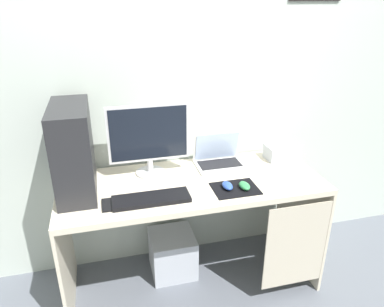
% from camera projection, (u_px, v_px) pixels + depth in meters
% --- Properties ---
extents(ground_plane, '(8.00, 8.00, 0.00)m').
position_uv_depth(ground_plane, '(192.00, 278.00, 2.47)').
color(ground_plane, slate).
extents(wall_back, '(4.00, 0.05, 2.60)m').
position_uv_depth(wall_back, '(178.00, 78.00, 2.26)').
color(wall_back, beige).
rests_on(wall_back, ground_plane).
extents(desk, '(1.57, 0.63, 0.75)m').
position_uv_depth(desk, '(196.00, 202.00, 2.22)').
color(desk, beige).
rests_on(desk, ground_plane).
extents(pc_tower, '(0.20, 0.46, 0.50)m').
position_uv_depth(pc_tower, '(73.00, 150.00, 1.97)').
color(pc_tower, '#232326').
rests_on(pc_tower, desk).
extents(monitor, '(0.49, 0.18, 0.45)m').
position_uv_depth(monitor, '(149.00, 138.00, 2.16)').
color(monitor, silver).
rests_on(monitor, desk).
extents(laptop, '(0.31, 0.22, 0.21)m').
position_uv_depth(laptop, '(219.00, 159.00, 2.35)').
color(laptop, white).
rests_on(laptop, desk).
extents(projector, '(0.20, 0.14, 0.09)m').
position_uv_depth(projector, '(281.00, 152.00, 2.44)').
color(projector, '#B7BCC6').
rests_on(projector, desk).
extents(keyboard, '(0.42, 0.14, 0.02)m').
position_uv_depth(keyboard, '(151.00, 199.00, 1.95)').
color(keyboard, black).
rests_on(keyboard, desk).
extents(mousepad, '(0.26, 0.20, 0.00)m').
position_uv_depth(mousepad, '(235.00, 189.00, 2.08)').
color(mousepad, black).
rests_on(mousepad, desk).
extents(mouse_left, '(0.06, 0.10, 0.03)m').
position_uv_depth(mouse_left, '(227.00, 186.00, 2.07)').
color(mouse_left, '#2D51B2').
rests_on(mouse_left, mousepad).
extents(mouse_right, '(0.06, 0.10, 0.03)m').
position_uv_depth(mouse_right, '(245.00, 186.00, 2.07)').
color(mouse_right, '#338C4C').
rests_on(mouse_right, mousepad).
extents(cell_phone, '(0.07, 0.13, 0.01)m').
position_uv_depth(cell_phone, '(109.00, 205.00, 1.91)').
color(cell_phone, black).
rests_on(cell_phone, desk).
extents(subwoofer, '(0.29, 0.29, 0.29)m').
position_uv_depth(subwoofer, '(172.00, 253.00, 2.48)').
color(subwoofer, '#B7BCC6').
rests_on(subwoofer, ground_plane).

